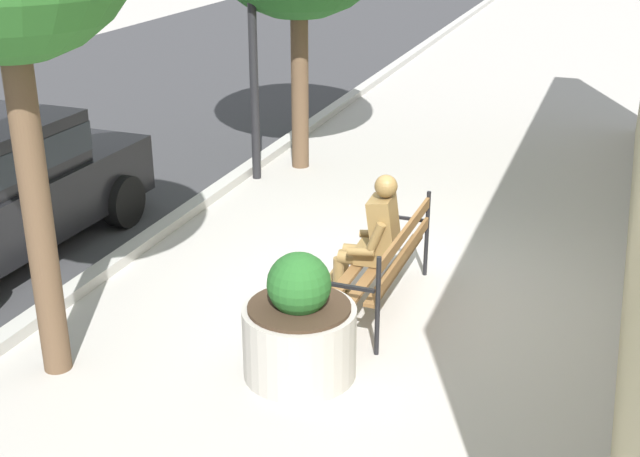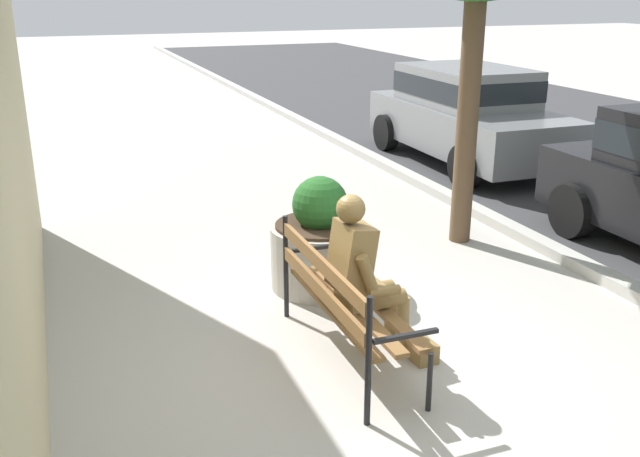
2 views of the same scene
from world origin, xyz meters
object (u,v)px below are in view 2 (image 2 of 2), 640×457
park_bench (341,297)px  parked_car_grey (467,112)px  bronze_statue_seated (368,280)px  concrete_planter (320,245)px

park_bench → parked_car_grey: parked_car_grey is taller
park_bench → bronze_statue_seated: bearing=79.1°
park_bench → bronze_statue_seated: (0.04, 0.21, 0.12)m
bronze_statue_seated → parked_car_grey: bearing=141.6°
parked_car_grey → bronze_statue_seated: bearing=-38.4°
bronze_statue_seated → parked_car_grey: size_ratio=0.33×
bronze_statue_seated → concrete_planter: bronze_statue_seated is taller
concrete_planter → park_bench: bearing=-14.8°
park_bench → concrete_planter: (-1.41, 0.37, -0.11)m
concrete_planter → bronze_statue_seated: bearing=-6.2°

